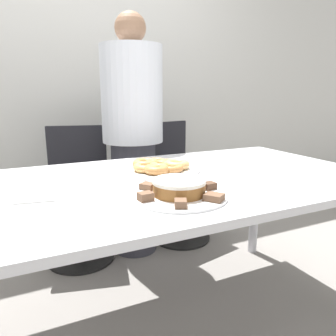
{
  "coord_description": "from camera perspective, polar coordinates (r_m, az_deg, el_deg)",
  "views": [
    {
      "loc": [
        -0.54,
        -1.22,
        1.1
      ],
      "look_at": [
        0.02,
        -0.05,
        0.8
      ],
      "focal_mm": 35.0,
      "sensor_mm": 36.0,
      "label": 1
    }
  ],
  "objects": [
    {
      "name": "donut_1",
      "position": [
        1.54,
        1.52,
        0.61
      ],
      "size": [
        0.12,
        0.12,
        0.04
      ],
      "color": "#E5AD66",
      "rests_on": "plate_donuts"
    },
    {
      "name": "donut_3",
      "position": [
        1.61,
        -2.18,
        0.98
      ],
      "size": [
        0.12,
        0.12,
        0.03
      ],
      "color": "#C68447",
      "rests_on": "plate_donuts"
    },
    {
      "name": "lamington_1",
      "position": [
        1.22,
        -3.55,
        -3.18
      ],
      "size": [
        0.06,
        0.07,
        0.02
      ],
      "rotation": [
        0.0,
        0.0,
        2.17
      ],
      "color": "brown",
      "rests_on": "plate_cake"
    },
    {
      "name": "person_standing",
      "position": [
        2.21,
        -6.14,
        5.83
      ],
      "size": [
        0.4,
        0.4,
        1.59
      ],
      "color": "#383842",
      "rests_on": "ground_plane"
    },
    {
      "name": "frosted_cake",
      "position": [
        1.15,
        1.94,
        -3.32
      ],
      "size": [
        0.19,
        0.19,
        0.05
      ],
      "color": "brown",
      "rests_on": "plate_cake"
    },
    {
      "name": "office_chair_right",
      "position": [
        2.5,
        1.52,
        -2.9
      ],
      "size": [
        0.52,
        0.52,
        0.88
      ],
      "rotation": [
        0.0,
        0.0,
        0.22
      ],
      "color": "black",
      "rests_on": "ground_plane"
    },
    {
      "name": "plate_cake",
      "position": [
        1.16,
        1.93,
        -4.86
      ],
      "size": [
        0.34,
        0.34,
        0.01
      ],
      "color": "white",
      "rests_on": "table"
    },
    {
      "name": "donut_2",
      "position": [
        1.6,
        0.25,
        0.88
      ],
      "size": [
        0.1,
        0.1,
        0.03
      ],
      "color": "#C68447",
      "rests_on": "plate_donuts"
    },
    {
      "name": "donut_7",
      "position": [
        1.49,
        0.49,
        0.02
      ],
      "size": [
        0.12,
        0.12,
        0.03
      ],
      "color": "#C68447",
      "rests_on": "plate_donuts"
    },
    {
      "name": "wall_back",
      "position": [
        2.88,
        -15.39,
        16.53
      ],
      "size": [
        8.0,
        0.05,
        2.6
      ],
      "color": "silver",
      "rests_on": "ground_plane"
    },
    {
      "name": "donut_6",
      "position": [
        1.45,
        -2.0,
        -0.21
      ],
      "size": [
        0.12,
        0.12,
        0.04
      ],
      "color": "#C68447",
      "rests_on": "plate_donuts"
    },
    {
      "name": "lamington_5",
      "position": [
        1.22,
        7.16,
        -3.09
      ],
      "size": [
        0.05,
        0.04,
        0.03
      ],
      "rotation": [
        0.0,
        0.0,
        6.36
      ],
      "color": "#513828",
      "rests_on": "plate_cake"
    },
    {
      "name": "donut_0",
      "position": [
        1.53,
        -1.45,
        0.48
      ],
      "size": [
        0.11,
        0.11,
        0.04
      ],
      "color": "#D18E4C",
      "rests_on": "plate_donuts"
    },
    {
      "name": "donut_4",
      "position": [
        1.57,
        -3.96,
        0.79
      ],
      "size": [
        0.12,
        0.12,
        0.04
      ],
      "color": "#D18E4C",
      "rests_on": "plate_donuts"
    },
    {
      "name": "lamington_2",
      "position": [
        1.09,
        -3.94,
        -4.97
      ],
      "size": [
        0.05,
        0.04,
        0.03
      ],
      "rotation": [
        0.0,
        0.0,
        3.22
      ],
      "color": "brown",
      "rests_on": "plate_cake"
    },
    {
      "name": "office_chair_left",
      "position": [
        2.27,
        -15.32,
        -4.99
      ],
      "size": [
        0.53,
        0.53,
        0.88
      ],
      "rotation": [
        0.0,
        0.0,
        -0.25
      ],
      "color": "black",
      "rests_on": "ground_plane"
    },
    {
      "name": "lamington_0",
      "position": [
        1.28,
        1.72,
        -2.37
      ],
      "size": [
        0.05,
        0.06,
        0.02
      ],
      "rotation": [
        0.0,
        0.0,
        1.13
      ],
      "color": "brown",
      "rests_on": "plate_cake"
    },
    {
      "name": "ground_plane",
      "position": [
        1.73,
        -1.5,
        -26.43
      ],
      "size": [
        12.0,
        12.0,
        0.0
      ],
      "primitive_type": "plane",
      "color": "gray"
    },
    {
      "name": "lamington_4",
      "position": [
        1.1,
        8.01,
        -5.04
      ],
      "size": [
        0.08,
        0.08,
        0.02
      ],
      "rotation": [
        0.0,
        0.0,
        5.32
      ],
      "color": "brown",
      "rests_on": "plate_cake"
    },
    {
      "name": "plate_donuts",
      "position": [
        1.54,
        -1.45,
        -0.34
      ],
      "size": [
        0.37,
        0.37,
        0.01
      ],
      "color": "white",
      "rests_on": "table"
    },
    {
      "name": "napkin",
      "position": [
        1.23,
        -22.0,
        -4.8
      ],
      "size": [
        0.15,
        0.13,
        0.01
      ],
      "color": "white",
      "rests_on": "table"
    },
    {
      "name": "table",
      "position": [
        1.4,
        -1.66,
        -4.8
      ],
      "size": [
        1.96,
        1.01,
        0.74
      ],
      "color": "silver",
      "rests_on": "ground_plane"
    },
    {
      "name": "donut_5",
      "position": [
        1.5,
        -3.62,
        0.15
      ],
      "size": [
        0.12,
        0.12,
        0.04
      ],
      "color": "tan",
      "rests_on": "plate_donuts"
    },
    {
      "name": "lamington_3",
      "position": [
        1.03,
        2.21,
        -6.19
      ],
      "size": [
        0.05,
        0.06,
        0.02
      ],
      "rotation": [
        0.0,
        0.0,
        4.27
      ],
      "color": "brown",
      "rests_on": "plate_cake"
    }
  ]
}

